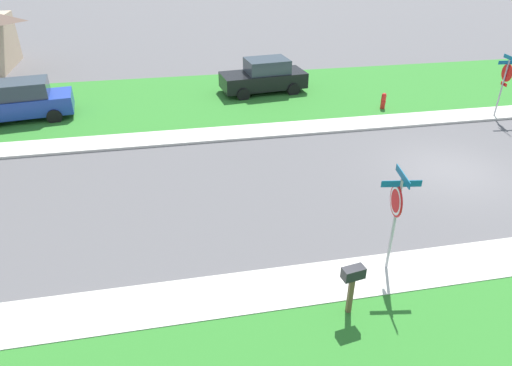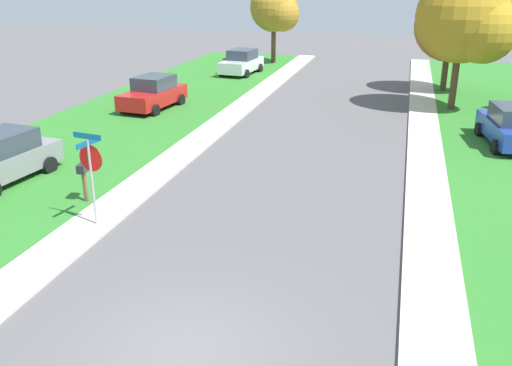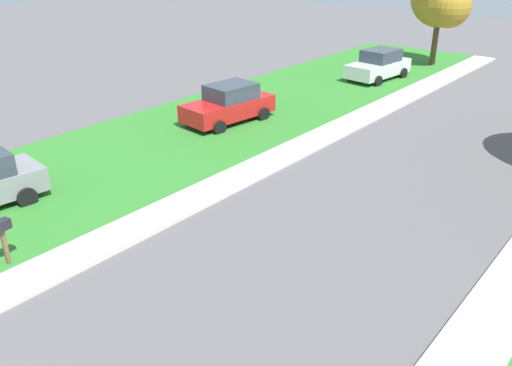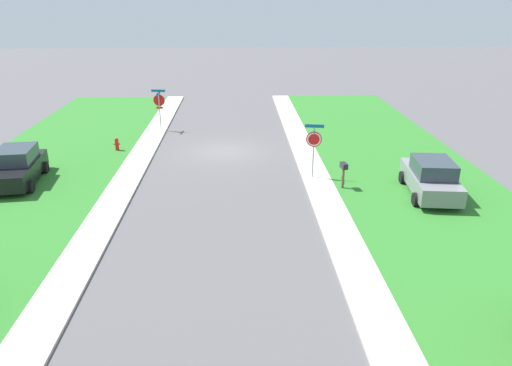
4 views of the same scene
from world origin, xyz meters
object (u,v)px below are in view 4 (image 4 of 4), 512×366
Objects in this scene: car_grey_far_down_street at (431,178)px; car_black_driveway_right at (17,167)px; stop_sign_near_corner at (159,103)px; stop_sign_far_corner at (314,142)px; mailbox at (344,169)px; fire_hydrant at (117,144)px.

car_black_driveway_right is (19.27, -2.25, 0.00)m from car_grey_far_down_street.
stop_sign_near_corner and stop_sign_far_corner have the same top height.
car_grey_far_down_street is 3.88m from mailbox.
mailbox is (-10.08, 10.92, -0.87)m from stop_sign_near_corner.
car_grey_far_down_street reaches higher than mailbox.
mailbox reaches higher than fire_hydrant.
car_grey_far_down_street is 19.40m from car_black_driveway_right.
stop_sign_far_corner is at bearing -25.32° from car_grey_far_down_street.
car_grey_far_down_street is at bearing 166.32° from mailbox.
stop_sign_far_corner is 0.62× the size of car_black_driveway_right.
fire_hydrant is (15.72, -7.23, -0.44)m from car_grey_far_down_street.
stop_sign_near_corner reaches higher than mailbox.
fire_hydrant is at bearing -24.72° from car_grey_far_down_street.
mailbox is at bearing 130.09° from stop_sign_far_corner.
stop_sign_near_corner is at bearing -119.47° from car_black_driveway_right.
stop_sign_far_corner reaches higher than fire_hydrant.
stop_sign_far_corner reaches higher than car_black_driveway_right.
car_grey_far_down_street is at bearing 154.68° from stop_sign_far_corner.
car_black_driveway_right is at bearing 54.54° from fire_hydrant.
stop_sign_near_corner reaches higher than fire_hydrant.
stop_sign_near_corner is 18.25m from car_grey_far_down_street.
mailbox is (3.77, -0.92, 0.14)m from car_grey_far_down_street.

